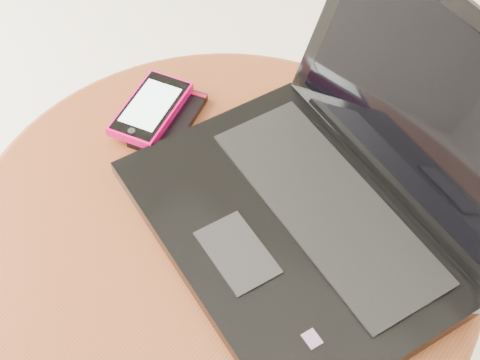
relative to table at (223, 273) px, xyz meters
The scene contains 4 objects.
table is the anchor object (origin of this frame).
laptop 0.18m from the table, 43.87° to the left, with size 0.46×0.44×0.23m.
phone_black 0.20m from the table, 150.76° to the left, with size 0.08×0.12×0.01m.
phone_pink 0.22m from the table, 155.75° to the left, with size 0.09×0.12×0.01m.
Camera 1 is at (0.32, -0.31, 1.13)m, focal length 53.67 mm.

